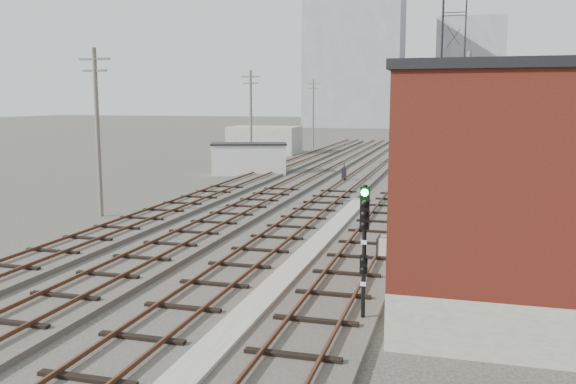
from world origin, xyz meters
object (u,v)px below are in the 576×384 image
at_px(site_trailer, 249,159).
at_px(car_red, 248,158).
at_px(signal_mast, 364,244).
at_px(switch_stand, 344,174).
at_px(car_silver, 250,154).
at_px(car_grey, 250,155).

distance_m(site_trailer, car_red, 8.08).
relative_size(signal_mast, car_red, 1.05).
distance_m(switch_stand, site_trailer, 9.26).
distance_m(switch_stand, car_red, 15.61).
xyz_separation_m(car_silver, car_grey, (0.11, -0.37, -0.11)).
relative_size(signal_mast, switch_stand, 2.86).
bearing_deg(signal_mast, site_trailer, 114.42).
bearing_deg(signal_mast, car_silver, 112.96).
bearing_deg(car_silver, switch_stand, -125.60).
distance_m(signal_mast, car_grey, 46.88).
height_order(site_trailer, car_grey, site_trailer).
relative_size(switch_stand, site_trailer, 0.20).
bearing_deg(car_red, site_trailer, -162.15).
bearing_deg(car_silver, car_grey, -150.13).
bearing_deg(site_trailer, switch_stand, -37.23).
height_order(car_red, car_silver, car_silver).
height_order(car_red, car_grey, car_grey).
relative_size(car_red, car_silver, 0.82).
distance_m(switch_stand, car_grey, 18.51).
bearing_deg(car_silver, car_red, -151.71).
bearing_deg(car_grey, site_trailer, -178.59).
height_order(signal_mast, switch_stand, signal_mast).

